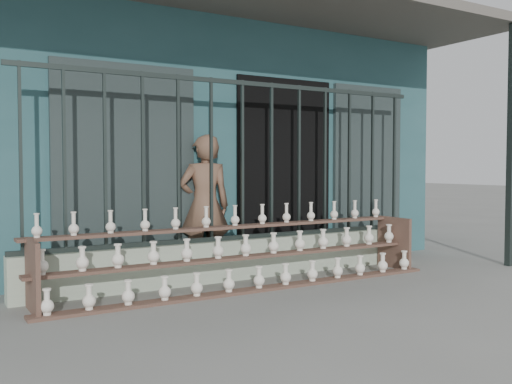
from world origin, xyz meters
TOP-DOWN VIEW (x-y plane):
  - ground at (0.00, 0.00)m, footprint 60.00×60.00m
  - workshop_building at (0.00, 4.23)m, footprint 7.40×6.60m
  - parapet_wall at (0.00, 1.30)m, footprint 5.00×0.20m
  - security_fence at (-0.00, 1.30)m, footprint 5.00×0.04m
  - shelf_rack at (-0.18, 0.88)m, footprint 4.50×0.68m
  - elderly_woman at (-0.31, 1.64)m, footprint 0.68×0.53m

SIDE VIEW (x-z plane):
  - ground at x=0.00m, z-range 0.00..0.00m
  - parapet_wall at x=0.00m, z-range 0.00..0.45m
  - shelf_rack at x=-0.18m, z-range -0.06..0.79m
  - elderly_woman at x=-0.31m, z-range 0.00..1.64m
  - security_fence at x=0.00m, z-range 0.45..2.25m
  - workshop_building at x=0.00m, z-range 0.02..3.23m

